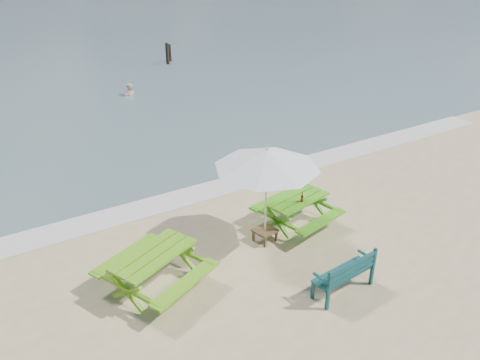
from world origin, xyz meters
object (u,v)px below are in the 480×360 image
picnic_table_right (297,212)px  patio_umbrella (267,159)px  picnic_table_left (155,271)px  swimmer (130,101)px  park_bench (343,280)px  beer_bottle (302,198)px  side_table (265,235)px

picnic_table_right → patio_umbrella: size_ratio=0.73×
picnic_table_left → picnic_table_right: size_ratio=1.20×
patio_umbrella → swimmer: (1.31, 12.35, -2.27)m
picnic_table_right → park_bench: park_bench is taller
park_bench → patio_umbrella: size_ratio=0.50×
park_bench → swimmer: size_ratio=0.82×
swimmer → beer_bottle: bearing=-91.5°
swimmer → side_table: bearing=-96.0°
picnic_table_left → side_table: picnic_table_left is taller
picnic_table_left → patio_umbrella: (2.64, 0.22, 1.61)m
picnic_table_right → patio_umbrella: (-0.99, -0.16, 1.64)m
park_bench → patio_umbrella: (-0.30, 2.14, 1.74)m
picnic_table_left → swimmer: 13.19m
picnic_table_left → park_bench: 3.51m
park_bench → side_table: park_bench is taller
swimmer → picnic_table_right: bearing=-91.5°
park_bench → picnic_table_right: bearing=73.2°
picnic_table_left → swimmer: picnic_table_left is taller
picnic_table_right → picnic_table_left: bearing=-174.0°
beer_bottle → side_table: bearing=179.6°
picnic_table_right → side_table: bearing=-170.9°
patio_umbrella → beer_bottle: (0.98, -0.01, -1.20)m
picnic_table_right → park_bench: 2.40m
beer_bottle → picnic_table_left: bearing=-176.6°
side_table → patio_umbrella: 1.83m
park_bench → patio_umbrella: 2.77m
picnic_table_left → patio_umbrella: size_ratio=0.88×
park_bench → beer_bottle: beer_bottle is taller
park_bench → patio_umbrella: patio_umbrella is taller
park_bench → swimmer: 14.53m
side_table → swimmer: 12.42m
picnic_table_left → swimmer: (3.95, 12.57, -0.66)m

